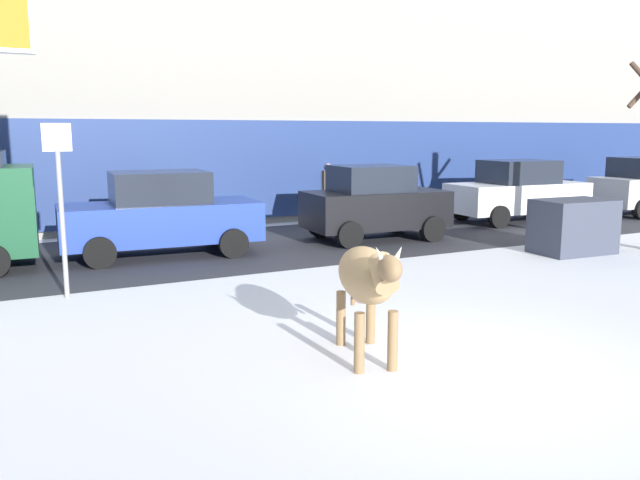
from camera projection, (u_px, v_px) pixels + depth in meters
ground_plane at (471, 371)px, 7.29m from camera, size 120.00×120.00×0.00m
road_strip at (225, 249)px, 14.85m from camera, size 60.00×5.60×0.01m
building_facade at (151, 4)px, 19.36m from camera, size 44.00×6.10×13.00m
cow_tan at (367, 278)px, 7.53m from camera, size 0.98×1.93×1.54m
car_blue_sedan at (161, 214)px, 13.93m from camera, size 4.30×2.19×1.84m
car_black_hatchback at (374, 203)px, 15.99m from camera, size 3.60×2.10×1.86m
car_white_sedan at (518, 191)px, 19.24m from camera, size 4.30×2.19×1.84m
pedestrian_by_cars at (328, 191)px, 19.52m from camera, size 0.36×0.24×1.73m
dumpster at (573, 226)px, 14.28m from camera, size 1.77×1.21×1.20m
street_sign at (61, 196)px, 10.24m from camera, size 0.44×0.08×2.82m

